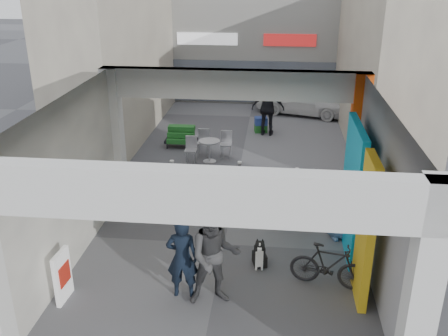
# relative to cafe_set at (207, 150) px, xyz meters

# --- Properties ---
(ground) EXTENTS (90.00, 90.00, 0.00)m
(ground) POSITION_rel_cafe_set_xyz_m (1.10, -5.18, -0.30)
(ground) COLOR #58595E
(ground) RESTS_ON ground
(arcade_canopy) EXTENTS (6.40, 6.45, 6.40)m
(arcade_canopy) POSITION_rel_cafe_set_xyz_m (1.64, -6.00, 2.00)
(arcade_canopy) COLOR silver
(arcade_canopy) RESTS_ON ground
(far_building) EXTENTS (18.00, 4.08, 8.00)m
(far_building) POSITION_rel_cafe_set_xyz_m (1.10, 8.81, 3.69)
(far_building) COLOR white
(far_building) RESTS_ON ground
(plaza_bldg_left) EXTENTS (2.00, 9.00, 5.00)m
(plaza_bldg_left) POSITION_rel_cafe_set_xyz_m (-3.40, 2.32, 2.20)
(plaza_bldg_left) COLOR #B6AE97
(plaza_bldg_left) RESTS_ON ground
(plaza_bldg_right) EXTENTS (2.00, 9.00, 5.00)m
(plaza_bldg_right) POSITION_rel_cafe_set_xyz_m (5.60, 2.32, 2.20)
(plaza_bldg_right) COLOR #B6AE97
(plaza_bldg_right) RESTS_ON ground
(bollard_left) EXTENTS (0.09, 0.09, 0.91)m
(bollard_left) POSITION_rel_cafe_set_xyz_m (-0.59, -2.61, 0.16)
(bollard_left) COLOR gray
(bollard_left) RESTS_ON ground
(bollard_center) EXTENTS (0.09, 0.09, 0.96)m
(bollard_center) POSITION_rel_cafe_set_xyz_m (1.23, -2.63, 0.18)
(bollard_center) COLOR gray
(bollard_center) RESTS_ON ground
(bollard_right) EXTENTS (0.09, 0.09, 0.92)m
(bollard_right) POSITION_rel_cafe_set_xyz_m (2.72, -2.84, 0.16)
(bollard_right) COLOR gray
(bollard_right) RESTS_ON ground
(advert_board_near) EXTENTS (0.13, 0.55, 1.00)m
(advert_board_near) POSITION_rel_cafe_set_xyz_m (-1.65, -7.43, 0.21)
(advert_board_near) COLOR white
(advert_board_near) RESTS_ON ground
(advert_board_far) EXTENTS (0.17, 0.56, 1.00)m
(advert_board_far) POSITION_rel_cafe_set_xyz_m (-1.65, -3.64, 0.21)
(advert_board_far) COLOR white
(advert_board_far) RESTS_ON ground
(cafe_set) EXTENTS (1.39, 1.12, 0.84)m
(cafe_set) POSITION_rel_cafe_set_xyz_m (0.00, 0.00, 0.00)
(cafe_set) COLOR #AFAFB5
(cafe_set) RESTS_ON ground
(produce_stand) EXTENTS (1.08, 0.58, 0.71)m
(produce_stand) POSITION_rel_cafe_set_xyz_m (-1.02, 0.97, -0.02)
(produce_stand) COLOR black
(produce_stand) RESTS_ON ground
(crate_stack) EXTENTS (0.50, 0.42, 0.56)m
(crate_stack) POSITION_rel_cafe_set_xyz_m (1.60, 2.89, -0.02)
(crate_stack) COLOR #175118
(crate_stack) RESTS_ON ground
(border_collie) EXTENTS (0.25, 0.49, 0.68)m
(border_collie) POSITION_rel_cafe_set_xyz_m (1.91, -5.98, -0.03)
(border_collie) COLOR black
(border_collie) RESTS_ON ground
(man_with_dog) EXTENTS (0.61, 0.41, 1.63)m
(man_with_dog) POSITION_rel_cafe_set_xyz_m (0.52, -7.07, 0.51)
(man_with_dog) COLOR black
(man_with_dog) RESTS_ON ground
(man_back_turned) EXTENTS (1.08, 0.92, 1.93)m
(man_back_turned) POSITION_rel_cafe_set_xyz_m (1.13, -7.19, 0.67)
(man_back_turned) COLOR #39393B
(man_back_turned) RESTS_ON ground
(man_elderly) EXTENTS (0.88, 0.69, 1.60)m
(man_elderly) POSITION_rel_cafe_set_xyz_m (3.70, -4.58, 0.50)
(man_elderly) COLOR #5478A3
(man_elderly) RESTS_ON ground
(man_crates) EXTENTS (1.20, 0.59, 1.99)m
(man_crates) POSITION_rel_cafe_set_xyz_m (1.85, 2.59, 0.70)
(man_crates) COLOR black
(man_crates) RESTS_ON ground
(bicycle_front) EXTENTS (2.17, 1.02, 1.10)m
(bicycle_front) POSITION_rel_cafe_set_xyz_m (3.11, -4.22, 0.25)
(bicycle_front) COLOR black
(bicycle_front) RESTS_ON ground
(bicycle_rear) EXTENTS (1.56, 0.72, 0.90)m
(bicycle_rear) POSITION_rel_cafe_set_xyz_m (3.25, -6.49, 0.15)
(bicycle_rear) COLOR black
(bicycle_rear) RESTS_ON ground
(white_van) EXTENTS (3.98, 2.50, 1.26)m
(white_van) POSITION_rel_cafe_set_xyz_m (3.20, 5.44, 0.33)
(white_van) COLOR silver
(white_van) RESTS_ON ground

